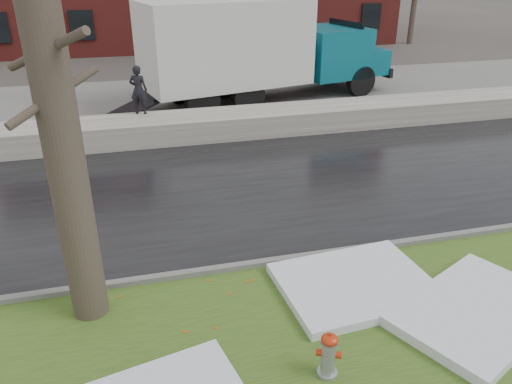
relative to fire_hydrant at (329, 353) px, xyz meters
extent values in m
plane|color=#47423D|center=(0.12, 1.85, -0.43)|extent=(120.00, 120.00, 0.00)
cube|color=#2B4D19|center=(0.12, 0.60, -0.41)|extent=(60.00, 4.50, 0.04)
cube|color=black|center=(0.12, 6.35, -0.41)|extent=(60.00, 7.00, 0.03)
cube|color=slate|center=(0.12, 14.85, -0.41)|extent=(60.00, 9.00, 0.03)
cube|color=slate|center=(0.12, 2.85, -0.36)|extent=(60.00, 0.15, 0.14)
cube|color=#B0A9A1|center=(0.12, 10.55, -0.05)|extent=(60.00, 1.60, 0.75)
cylinder|color=#92949A|center=(0.00, 0.00, -0.08)|extent=(0.27, 0.27, 0.63)
ellipsoid|color=#A92A0D|center=(0.00, 0.00, 0.24)|extent=(0.32, 0.32, 0.14)
cylinder|color=#A92A0D|center=(0.00, 0.00, 0.32)|extent=(0.06, 0.06, 0.04)
cylinder|color=#A92A0D|center=(-0.12, 0.05, -0.01)|extent=(0.12, 0.13, 0.10)
cylinder|color=#A92A0D|center=(0.12, -0.06, -0.01)|extent=(0.12, 0.13, 0.10)
cylinder|color=#92949A|center=(0.05, 0.11, -0.01)|extent=(0.15, 0.13, 0.13)
cylinder|color=brown|center=(-3.25, 2.26, 3.11)|extent=(0.70, 0.70, 6.99)
cylinder|color=brown|center=(-3.25, 2.26, 3.81)|extent=(1.26, 1.35, 0.73)
cylinder|color=brown|center=(-3.25, 2.26, 3.21)|extent=(1.22, 0.98, 0.63)
cube|color=black|center=(2.80, 14.31, 0.31)|extent=(9.11, 3.21, 0.25)
cube|color=beige|center=(1.36, 13.97, 1.96)|extent=(6.63, 4.18, 3.07)
cube|color=#0C6070|center=(5.95, 15.06, 1.28)|extent=(3.17, 3.26, 1.93)
cube|color=#0C6070|center=(7.56, 15.44, 0.82)|extent=(1.91, 2.75, 1.02)
cube|color=black|center=(6.73, 15.24, 1.96)|extent=(0.61, 2.23, 1.02)
cube|color=black|center=(-2.29, 13.10, -0.06)|extent=(2.21, 1.78, 0.76)
cylinder|color=black|center=(7.06, 14.10, 0.20)|extent=(1.30, 0.62, 1.25)
cylinder|color=black|center=(6.51, 16.42, 0.20)|extent=(1.30, 0.62, 1.25)
cylinder|color=black|center=(1.97, 12.89, 0.20)|extent=(1.30, 0.62, 1.25)
cylinder|color=black|center=(1.42, 15.21, 0.20)|extent=(1.30, 0.62, 1.25)
cylinder|color=black|center=(0.20, 12.47, 0.20)|extent=(1.30, 0.62, 1.25)
cylinder|color=black|center=(-0.35, 14.79, 0.20)|extent=(1.30, 0.62, 1.25)
imported|color=black|center=(-1.99, 11.15, 1.09)|extent=(0.65, 0.54, 1.53)
cube|color=silver|center=(1.22, 1.75, -0.31)|extent=(2.75, 2.20, 0.16)
cube|color=silver|center=(2.82, 0.57, -0.30)|extent=(3.30, 2.84, 0.18)
camera|label=1|loc=(-2.26, -4.80, 4.92)|focal=35.00mm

